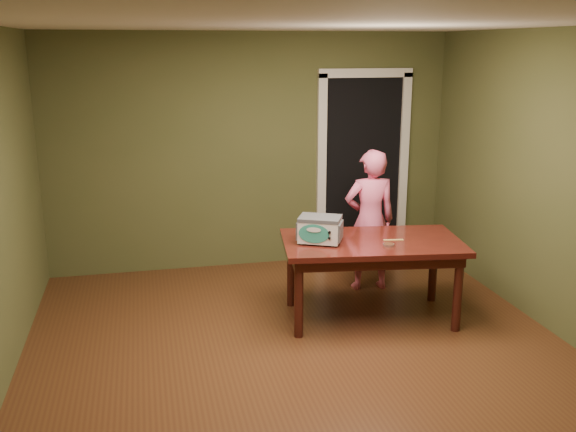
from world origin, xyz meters
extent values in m
plane|color=#502D16|center=(0.00, 0.00, 0.00)|extent=(5.00, 5.00, 0.00)
cube|color=#4E502B|center=(0.00, 2.50, 1.30)|extent=(4.50, 0.02, 2.60)
cube|color=#4E502B|center=(0.00, -2.50, 1.30)|extent=(4.50, 0.02, 2.60)
cube|color=#4E502B|center=(2.25, 0.00, 1.30)|extent=(0.02, 5.00, 2.60)
cube|color=white|center=(0.00, 0.00, 2.60)|extent=(4.50, 5.00, 0.02)
cube|color=black|center=(1.30, 2.80, 1.05)|extent=(0.90, 0.60, 2.10)
cube|color=black|center=(1.30, 2.48, 1.05)|extent=(0.90, 0.02, 2.10)
cube|color=white|center=(0.80, 2.47, 1.05)|extent=(0.10, 0.06, 2.20)
cube|color=white|center=(1.80, 2.47, 1.05)|extent=(0.10, 0.06, 2.20)
cube|color=white|center=(1.30, 2.47, 2.15)|extent=(1.10, 0.06, 0.10)
cube|color=#3D120D|center=(0.79, 0.74, 0.72)|extent=(1.71, 1.11, 0.05)
cube|color=#38140E|center=(0.79, 0.74, 0.65)|extent=(1.57, 0.97, 0.10)
cylinder|color=#38140E|center=(0.05, 0.49, 0.35)|extent=(0.08, 0.08, 0.70)
cylinder|color=#38140E|center=(0.14, 1.18, 0.35)|extent=(0.08, 0.08, 0.70)
cylinder|color=#38140E|center=(1.44, 0.30, 0.35)|extent=(0.08, 0.08, 0.70)
cylinder|color=#38140E|center=(1.53, 0.99, 0.35)|extent=(0.08, 0.08, 0.70)
cylinder|color=#4C4F54|center=(0.14, 0.75, 0.76)|extent=(0.02, 0.02, 0.02)
cylinder|color=#4C4F54|center=(0.22, 0.93, 0.76)|extent=(0.02, 0.02, 0.02)
cylinder|color=#4C4F54|center=(0.40, 0.62, 0.76)|extent=(0.02, 0.02, 0.02)
cylinder|color=#4C4F54|center=(0.49, 0.80, 0.76)|extent=(0.02, 0.02, 0.02)
cube|color=white|center=(0.31, 0.78, 0.87)|extent=(0.43, 0.38, 0.20)
cube|color=#4C4F54|center=(0.31, 0.78, 0.97)|extent=(0.44, 0.39, 0.03)
cube|color=#4C4F54|center=(0.14, 0.86, 0.87)|extent=(0.11, 0.21, 0.16)
cube|color=#4C4F54|center=(0.48, 0.69, 0.87)|extent=(0.11, 0.21, 0.16)
ellipsoid|color=teal|center=(0.23, 0.67, 0.87)|extent=(0.25, 0.12, 0.17)
cylinder|color=black|center=(0.35, 0.61, 0.89)|extent=(0.03, 0.02, 0.02)
cylinder|color=black|center=(0.35, 0.61, 0.84)|extent=(0.02, 0.02, 0.02)
cylinder|color=silver|center=(0.87, 0.54, 0.76)|extent=(0.10, 0.10, 0.02)
cylinder|color=#462517|center=(0.87, 0.54, 0.77)|extent=(0.09, 0.09, 0.01)
cube|color=tan|center=(0.97, 0.69, 0.75)|extent=(0.18, 0.05, 0.01)
imported|color=pink|center=(1.03, 1.46, 0.73)|extent=(0.55, 0.37, 1.46)
camera|label=1|loc=(-1.18, -4.48, 2.45)|focal=40.00mm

